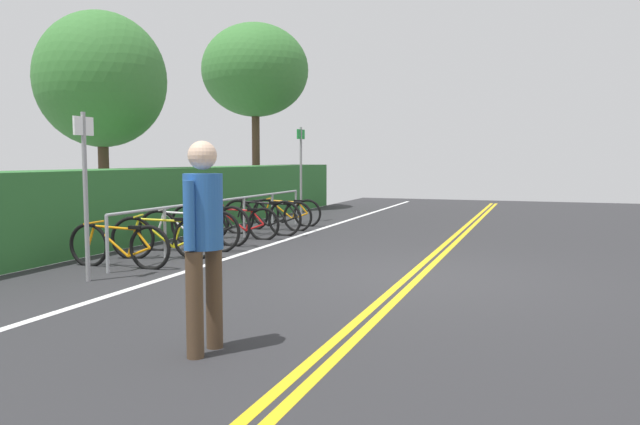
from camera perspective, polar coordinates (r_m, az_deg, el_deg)
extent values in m
cube|color=#2B2B2D|center=(8.59, 8.80, -5.97)|extent=(32.59, 10.75, 0.05)
cube|color=gold|center=(8.57, 9.33, -5.82)|extent=(29.33, 0.10, 0.00)
cube|color=gold|center=(8.60, 8.28, -5.77)|extent=(29.33, 0.10, 0.00)
cube|color=white|center=(9.68, -9.80, -4.59)|extent=(29.33, 0.12, 0.00)
cylinder|color=#9EA0A5|center=(9.12, -19.12, -2.80)|extent=(0.05, 0.05, 0.82)
cylinder|color=#9EA0A5|center=(10.24, -14.18, -1.85)|extent=(0.05, 0.05, 0.82)
cylinder|color=#9EA0A5|center=(11.42, -10.23, -1.08)|extent=(0.05, 0.05, 0.82)
cylinder|color=#9EA0A5|center=(12.65, -7.05, -0.46)|extent=(0.05, 0.05, 0.82)
cylinder|color=#9EA0A5|center=(13.91, -4.43, 0.06)|extent=(0.05, 0.05, 0.82)
cylinder|color=#9EA0A5|center=(15.19, -2.25, 0.48)|extent=(0.05, 0.05, 0.82)
cylinder|color=#9EA0A5|center=(11.99, -8.58, 1.19)|extent=(7.02, 0.04, 0.04)
torus|color=black|center=(9.86, -20.64, -2.85)|extent=(0.10, 0.68, 0.68)
torus|color=black|center=(9.27, -15.50, -3.19)|extent=(0.10, 0.68, 0.68)
cylinder|color=orange|center=(9.62, -18.80, -2.52)|extent=(0.07, 0.59, 0.46)
cylinder|color=orange|center=(9.55, -18.50, -1.34)|extent=(0.08, 0.71, 0.07)
cylinder|color=orange|center=(9.42, -17.04, -2.72)|extent=(0.05, 0.17, 0.41)
cylinder|color=orange|center=(9.38, -16.43, -3.56)|extent=(0.06, 0.38, 0.17)
cylinder|color=orange|center=(9.31, -16.12, -2.35)|extent=(0.05, 0.26, 0.29)
cylinder|color=orange|center=(9.81, -20.42, -2.02)|extent=(0.04, 0.14, 0.31)
cube|color=black|center=(9.36, -16.73, -1.34)|extent=(0.09, 0.20, 0.05)
cylinder|color=orange|center=(9.75, -20.21, -0.88)|extent=(0.46, 0.06, 0.03)
torus|color=black|center=(10.34, -16.95, -2.30)|extent=(0.28, 0.69, 0.71)
torus|color=black|center=(10.07, -11.49, -2.37)|extent=(0.28, 0.69, 0.71)
cylinder|color=yellow|center=(10.22, -14.95, -1.87)|extent=(0.22, 0.56, 0.49)
cylinder|color=yellow|center=(10.18, -14.62, -0.68)|extent=(0.26, 0.66, 0.07)
cylinder|color=yellow|center=(10.13, -13.08, -1.98)|extent=(0.09, 0.17, 0.44)
cylinder|color=yellow|center=(10.12, -12.46, -2.77)|extent=(0.15, 0.36, 0.18)
cylinder|color=yellow|center=(10.08, -12.12, -1.58)|extent=(0.11, 0.25, 0.30)
cylinder|color=yellow|center=(10.30, -16.71, -1.44)|extent=(0.08, 0.14, 0.32)
cube|color=black|center=(10.09, -12.75, -0.62)|extent=(0.14, 0.22, 0.05)
cylinder|color=yellow|center=(10.27, -16.47, -0.31)|extent=(0.44, 0.17, 0.03)
torus|color=black|center=(11.11, -14.75, -1.65)|extent=(0.21, 0.75, 0.75)
torus|color=black|center=(10.73, -9.33, -1.78)|extent=(0.21, 0.75, 0.75)
cylinder|color=white|center=(10.95, -12.77, -1.25)|extent=(0.17, 0.62, 0.52)
cylinder|color=white|center=(10.90, -12.44, -0.07)|extent=(0.19, 0.74, 0.07)
cylinder|color=white|center=(10.82, -10.92, -1.38)|extent=(0.07, 0.18, 0.46)
cylinder|color=white|center=(10.80, -10.29, -2.17)|extent=(0.12, 0.40, 0.19)
cylinder|color=white|center=(10.75, -9.95, -0.98)|extent=(0.09, 0.27, 0.32)
cylinder|color=white|center=(11.07, -14.51, -0.81)|extent=(0.07, 0.15, 0.34)
cube|color=black|center=(10.77, -10.58, -0.03)|extent=(0.12, 0.21, 0.05)
cylinder|color=white|center=(11.03, -14.27, 0.30)|extent=(0.46, 0.12, 0.03)
torus|color=black|center=(11.96, -12.19, -1.09)|extent=(0.11, 0.78, 0.77)
torus|color=black|center=(11.41, -8.13, -1.31)|extent=(0.11, 0.78, 0.77)
cylinder|color=black|center=(11.74, -10.72, -0.73)|extent=(0.08, 0.57, 0.53)
cylinder|color=black|center=(11.68, -10.48, 0.39)|extent=(0.08, 0.68, 0.07)
cylinder|color=black|center=(11.55, -9.33, -0.89)|extent=(0.05, 0.17, 0.48)
cylinder|color=black|center=(11.51, -8.86, -1.67)|extent=(0.06, 0.37, 0.19)
cylinder|color=black|center=(11.45, -8.61, -0.53)|extent=(0.05, 0.25, 0.33)
cylinder|color=black|center=(11.92, -12.01, -0.28)|extent=(0.05, 0.14, 0.35)
cube|color=black|center=(11.49, -9.08, 0.40)|extent=(0.09, 0.21, 0.05)
cylinder|color=black|center=(11.87, -11.83, 0.77)|extent=(0.46, 0.06, 0.03)
torus|color=black|center=(12.65, -9.81, -0.95)|extent=(0.11, 0.67, 0.67)
torus|color=black|center=(12.23, -5.26, -1.10)|extent=(0.11, 0.67, 0.67)
cylinder|color=red|center=(12.47, -8.14, -0.66)|extent=(0.08, 0.61, 0.46)
cylinder|color=red|center=(12.43, -7.86, 0.25)|extent=(0.09, 0.73, 0.07)
cylinder|color=red|center=(12.34, -6.59, -0.77)|extent=(0.05, 0.18, 0.41)
cylinder|color=red|center=(12.31, -6.08, -1.40)|extent=(0.07, 0.39, 0.17)
cylinder|color=red|center=(12.26, -5.78, -0.48)|extent=(0.06, 0.26, 0.29)
cylinder|color=red|center=(12.61, -9.60, -0.30)|extent=(0.05, 0.14, 0.31)
cube|color=black|center=(12.29, -6.30, 0.29)|extent=(0.10, 0.21, 0.05)
cylinder|color=red|center=(12.57, -9.39, 0.59)|extent=(0.46, 0.06, 0.03)
torus|color=black|center=(13.30, -7.60, -0.43)|extent=(0.06, 0.77, 0.77)
torus|color=black|center=(12.82, -3.30, -0.59)|extent=(0.06, 0.77, 0.77)
cylinder|color=black|center=(13.10, -6.03, -0.10)|extent=(0.04, 0.62, 0.53)
cylinder|color=black|center=(13.05, -5.76, 0.90)|extent=(0.04, 0.74, 0.07)
cylinder|color=black|center=(12.94, -4.56, -0.23)|extent=(0.04, 0.18, 0.47)
cylinder|color=black|center=(12.91, -4.07, -0.92)|extent=(0.04, 0.40, 0.19)
cylinder|color=black|center=(12.86, -3.79, 0.10)|extent=(0.04, 0.27, 0.32)
cylinder|color=black|center=(13.26, -7.40, 0.29)|extent=(0.04, 0.14, 0.35)
cube|color=black|center=(12.89, -4.28, 0.92)|extent=(0.08, 0.20, 0.05)
cylinder|color=black|center=(13.22, -7.20, 1.23)|extent=(0.46, 0.03, 0.03)
torus|color=black|center=(14.10, -6.12, -0.26)|extent=(0.07, 0.69, 0.69)
torus|color=black|center=(13.69, -2.09, -0.39)|extent=(0.07, 0.69, 0.69)
cylinder|color=black|center=(13.93, -4.63, 0.02)|extent=(0.05, 0.60, 0.47)
cylinder|color=black|center=(13.89, -4.38, 0.86)|extent=(0.06, 0.72, 0.07)
cylinder|color=black|center=(13.80, -3.26, -0.09)|extent=(0.04, 0.17, 0.43)
cylinder|color=black|center=(13.77, -2.81, -0.66)|extent=(0.05, 0.38, 0.18)
cylinder|color=black|center=(13.72, -2.54, 0.19)|extent=(0.04, 0.26, 0.29)
cylinder|color=black|center=(14.06, -5.93, 0.34)|extent=(0.04, 0.14, 0.31)
cube|color=black|center=(13.75, -3.00, 0.88)|extent=(0.09, 0.20, 0.05)
cylinder|color=black|center=(14.02, -5.74, 1.16)|extent=(0.46, 0.04, 0.03)
torus|color=black|center=(14.89, -5.05, -0.01)|extent=(0.14, 0.68, 0.68)
torus|color=black|center=(14.61, -1.18, -0.08)|extent=(0.14, 0.68, 0.68)
cylinder|color=orange|center=(14.77, -3.62, 0.26)|extent=(0.11, 0.59, 0.46)
cylinder|color=orange|center=(14.74, -3.37, 1.04)|extent=(0.13, 0.71, 0.07)
cylinder|color=orange|center=(14.68, -2.30, 0.18)|extent=(0.06, 0.17, 0.41)
cylinder|color=orange|center=(14.66, -1.86, -0.34)|extent=(0.08, 0.38, 0.17)
cylinder|color=orange|center=(14.63, -1.61, 0.44)|extent=(0.07, 0.26, 0.29)
cylinder|color=orange|center=(14.86, -4.87, 0.56)|extent=(0.05, 0.14, 0.31)
cube|color=black|center=(14.65, -2.05, 1.08)|extent=(0.10, 0.21, 0.05)
cylinder|color=orange|center=(14.83, -4.68, 1.31)|extent=(0.46, 0.09, 0.03)
cylinder|color=#4C3826|center=(5.32, -9.78, -7.75)|extent=(0.14, 0.14, 0.87)
cylinder|color=#4C3826|center=(5.08, -11.54, -8.38)|extent=(0.14, 0.14, 0.87)
cylinder|color=#2659A5|center=(5.08, -10.77, 0.10)|extent=(0.32, 0.32, 0.61)
sphere|color=beige|center=(5.07, -10.86, 5.23)|extent=(0.23, 0.23, 0.23)
cylinder|color=#2659A5|center=(5.25, -9.57, 0.09)|extent=(0.09, 0.09, 0.55)
cylinder|color=#2659A5|center=(4.92, -12.05, -0.27)|extent=(0.09, 0.09, 0.55)
cylinder|color=gray|center=(8.55, -20.89, 1.31)|extent=(0.06, 0.06, 2.20)
cube|color=white|center=(8.54, -21.08, 7.49)|extent=(0.36, 0.04, 0.24)
cylinder|color=gray|center=(15.59, -1.78, 3.51)|extent=(0.06, 0.06, 2.40)
cube|color=#198C33|center=(15.60, -1.79, 7.26)|extent=(0.36, 0.08, 0.24)
cube|color=#2D6B30|center=(14.26, -12.50, 1.26)|extent=(16.02, 1.26, 1.41)
cylinder|color=#473323|center=(14.27, -19.36, 2.29)|extent=(0.23, 0.23, 2.00)
ellipsoid|color=#387533|center=(14.36, -19.63, 11.52)|extent=(2.78, 2.78, 2.90)
cylinder|color=#473323|center=(19.76, -5.95, 4.78)|extent=(0.25, 0.25, 3.08)
ellipsoid|color=#387533|center=(19.96, -6.03, 12.98)|extent=(3.35, 3.35, 2.90)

